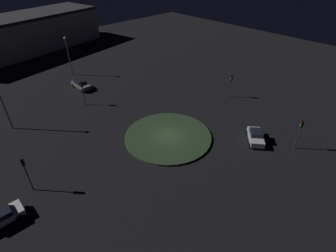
{
  "coord_description": "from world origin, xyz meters",
  "views": [
    {
      "loc": [
        21.04,
        -20.29,
        21.73
      ],
      "look_at": [
        0.0,
        0.0,
        1.85
      ],
      "focal_mm": 28.15,
      "sensor_mm": 36.0,
      "label": 1
    }
  ],
  "objects_px": {
    "car_silver": "(256,136)",
    "streetlamp_southwest": "(0,95)",
    "car_grey": "(81,85)",
    "store_building": "(23,34)",
    "traffic_light_south": "(25,168)",
    "traffic_light_north": "(231,82)",
    "traffic_light_west": "(82,89)",
    "streetlamp_west": "(67,50)",
    "traffic_light_northeast": "(300,129)"
  },
  "relations": [
    {
      "from": "traffic_light_north",
      "to": "store_building",
      "type": "height_order",
      "value": "store_building"
    },
    {
      "from": "streetlamp_southwest",
      "to": "store_building",
      "type": "xyz_separation_m",
      "value": [
        -33.84,
        14.67,
        -1.15
      ]
    },
    {
      "from": "traffic_light_northeast",
      "to": "streetlamp_west",
      "type": "height_order",
      "value": "streetlamp_west"
    },
    {
      "from": "traffic_light_northeast",
      "to": "traffic_light_north",
      "type": "distance_m",
      "value": 15.39
    },
    {
      "from": "car_grey",
      "to": "traffic_light_south",
      "type": "bearing_deg",
      "value": 138.28
    },
    {
      "from": "traffic_light_north",
      "to": "streetlamp_west",
      "type": "relative_size",
      "value": 0.52
    },
    {
      "from": "traffic_light_south",
      "to": "traffic_light_west",
      "type": "bearing_deg",
      "value": 54.36
    },
    {
      "from": "car_silver",
      "to": "traffic_light_south",
      "type": "height_order",
      "value": "traffic_light_south"
    },
    {
      "from": "traffic_light_west",
      "to": "store_building",
      "type": "relative_size",
      "value": 0.11
    },
    {
      "from": "streetlamp_southwest",
      "to": "traffic_light_northeast",
      "type": "bearing_deg",
      "value": 39.41
    },
    {
      "from": "car_silver",
      "to": "streetlamp_southwest",
      "type": "height_order",
      "value": "streetlamp_southwest"
    },
    {
      "from": "car_grey",
      "to": "store_building",
      "type": "relative_size",
      "value": 0.11
    },
    {
      "from": "store_building",
      "to": "streetlamp_west",
      "type": "bearing_deg",
      "value": 81.52
    },
    {
      "from": "streetlamp_southwest",
      "to": "store_building",
      "type": "relative_size",
      "value": 0.23
    },
    {
      "from": "car_silver",
      "to": "traffic_light_south",
      "type": "xyz_separation_m",
      "value": [
        -12.04,
        -24.9,
        2.31
      ]
    },
    {
      "from": "car_grey",
      "to": "traffic_light_south",
      "type": "height_order",
      "value": "traffic_light_south"
    },
    {
      "from": "streetlamp_west",
      "to": "store_building",
      "type": "height_order",
      "value": "store_building"
    },
    {
      "from": "car_silver",
      "to": "traffic_light_south",
      "type": "relative_size",
      "value": 0.94
    },
    {
      "from": "car_silver",
      "to": "streetlamp_west",
      "type": "distance_m",
      "value": 38.78
    },
    {
      "from": "traffic_light_south",
      "to": "streetlamp_west",
      "type": "xyz_separation_m",
      "value": [
        -25.84,
        17.91,
        2.13
      ]
    },
    {
      "from": "traffic_light_north",
      "to": "store_building",
      "type": "relative_size",
      "value": 0.1
    },
    {
      "from": "streetlamp_west",
      "to": "store_building",
      "type": "xyz_separation_m",
      "value": [
        -21.93,
        -0.89,
        -1.05
      ]
    },
    {
      "from": "traffic_light_north",
      "to": "streetlamp_west",
      "type": "height_order",
      "value": "streetlamp_west"
    },
    {
      "from": "traffic_light_north",
      "to": "car_grey",
      "type": "bearing_deg",
      "value": -55.21
    },
    {
      "from": "traffic_light_northeast",
      "to": "store_building",
      "type": "distance_m",
      "value": 64.98
    },
    {
      "from": "traffic_light_south",
      "to": "streetlamp_west",
      "type": "height_order",
      "value": "streetlamp_west"
    },
    {
      "from": "streetlamp_southwest",
      "to": "store_building",
      "type": "distance_m",
      "value": 36.89
    },
    {
      "from": "car_silver",
      "to": "traffic_light_west",
      "type": "height_order",
      "value": "traffic_light_west"
    },
    {
      "from": "traffic_light_north",
      "to": "streetlamp_southwest",
      "type": "height_order",
      "value": "streetlamp_southwest"
    },
    {
      "from": "traffic_light_north",
      "to": "traffic_light_west",
      "type": "distance_m",
      "value": 24.59
    },
    {
      "from": "traffic_light_south",
      "to": "traffic_light_west",
      "type": "xyz_separation_m",
      "value": [
        -12.92,
        13.53,
        -0.22
      ]
    },
    {
      "from": "traffic_light_south",
      "to": "streetlamp_west",
      "type": "relative_size",
      "value": 0.57
    },
    {
      "from": "streetlamp_west",
      "to": "streetlamp_southwest",
      "type": "relative_size",
      "value": 0.87
    },
    {
      "from": "car_grey",
      "to": "traffic_light_south",
      "type": "distance_m",
      "value": 24.93
    },
    {
      "from": "traffic_light_west",
      "to": "streetlamp_southwest",
      "type": "height_order",
      "value": "streetlamp_southwest"
    },
    {
      "from": "streetlamp_west",
      "to": "traffic_light_west",
      "type": "bearing_deg",
      "value": -18.75
    },
    {
      "from": "traffic_light_northeast",
      "to": "streetlamp_west",
      "type": "xyz_separation_m",
      "value": [
        -42.23,
        -9.36,
        2.24
      ]
    },
    {
      "from": "traffic_light_north",
      "to": "streetlamp_southwest",
      "type": "distance_m",
      "value": 34.67
    },
    {
      "from": "car_grey",
      "to": "traffic_light_north",
      "type": "bearing_deg",
      "value": -142.45
    },
    {
      "from": "traffic_light_west",
      "to": "streetlamp_southwest",
      "type": "xyz_separation_m",
      "value": [
        -1.01,
        -11.17,
        2.44
      ]
    },
    {
      "from": "store_building",
      "to": "car_grey",
      "type": "bearing_deg",
      "value": 77.35
    },
    {
      "from": "traffic_light_south",
      "to": "traffic_light_northeast",
      "type": "bearing_deg",
      "value": -20.32
    },
    {
      "from": "car_grey",
      "to": "traffic_light_west",
      "type": "xyz_separation_m",
      "value": [
        5.97,
        -2.57,
        2.15
      ]
    },
    {
      "from": "traffic_light_north",
      "to": "streetlamp_southwest",
      "type": "bearing_deg",
      "value": -31.67
    },
    {
      "from": "store_building",
      "to": "traffic_light_south",
      "type": "bearing_deg",
      "value": 59.58
    },
    {
      "from": "traffic_light_northeast",
      "to": "streetlamp_southwest",
      "type": "height_order",
      "value": "streetlamp_southwest"
    },
    {
      "from": "traffic_light_south",
      "to": "traffic_light_north",
      "type": "xyz_separation_m",
      "value": [
        2.1,
        33.0,
        -0.28
      ]
    },
    {
      "from": "streetlamp_west",
      "to": "streetlamp_southwest",
      "type": "height_order",
      "value": "streetlamp_southwest"
    },
    {
      "from": "traffic_light_north",
      "to": "store_building",
      "type": "xyz_separation_m",
      "value": [
        -49.87,
        -15.98,
        1.36
      ]
    },
    {
      "from": "traffic_light_northeast",
      "to": "traffic_light_north",
      "type": "xyz_separation_m",
      "value": [
        -14.29,
        5.73,
        -0.17
      ]
    }
  ]
}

